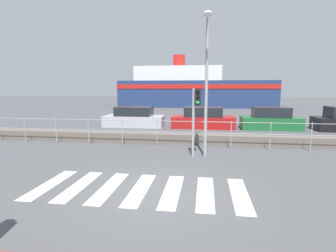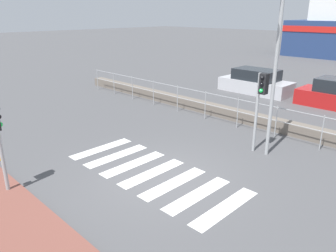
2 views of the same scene
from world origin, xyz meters
TOP-DOWN VIEW (x-y plane):
  - ground_plane at (0.00, 0.00)m, footprint 160.00×160.00m
  - sidewalk_brick at (0.00, -4.10)m, footprint 24.00×1.80m
  - crosswalk at (-0.35, 0.00)m, footprint 5.85×2.40m
  - seawall at (0.00, 6.24)m, footprint 25.03×0.55m
  - harbor_fence at (0.00, 5.37)m, footprint 22.56×0.04m
  - traffic_light_far at (1.04, 3.67)m, footprint 0.34×0.32m
  - streetlamp at (1.42, 3.52)m, footprint 0.32×1.09m
  - parked_car_silver at (-3.73, 11.70)m, footprint 4.31×1.81m

SIDE VIEW (x-z plane):
  - ground_plane at x=0.00m, z-range 0.00..0.00m
  - crosswalk at x=-0.35m, z-range 0.00..0.01m
  - sidewalk_brick at x=0.00m, z-range 0.00..0.12m
  - seawall at x=0.00m, z-range 0.00..0.48m
  - parked_car_silver at x=-3.73m, z-range -0.11..1.33m
  - harbor_fence at x=0.00m, z-range 0.19..1.49m
  - traffic_light_far at x=1.04m, z-range 0.65..3.43m
  - streetlamp at x=1.42m, z-range 0.70..6.26m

